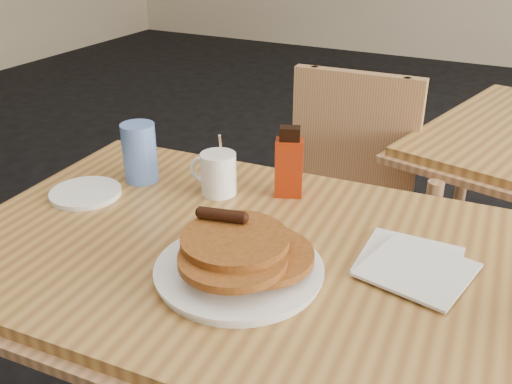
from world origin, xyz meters
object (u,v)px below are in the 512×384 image
at_px(chair_main_far, 341,192).
at_px(syrup_bottle, 289,164).
at_px(pancake_plate, 239,260).
at_px(main_table, 238,263).
at_px(blue_tumbler, 140,153).
at_px(coffee_mug, 217,173).

relative_size(chair_main_far, syrup_bottle, 5.41).
bearing_deg(pancake_plate, main_table, 119.85).
bearing_deg(blue_tumbler, main_table, -23.98).
xyz_separation_m(main_table, chair_main_far, (-0.02, 0.72, -0.17)).
bearing_deg(pancake_plate, coffee_mug, 126.99).
height_order(main_table, coffee_mug, coffee_mug).
height_order(pancake_plate, blue_tumbler, blue_tumbler).
distance_m(chair_main_far, blue_tumbler, 0.71).
height_order(main_table, syrup_bottle, syrup_bottle).
distance_m(main_table, chair_main_far, 0.74).
bearing_deg(coffee_mug, pancake_plate, -41.01).
bearing_deg(coffee_mug, blue_tumbler, -161.44).
relative_size(main_table, chair_main_far, 1.34).
xyz_separation_m(pancake_plate, coffee_mug, (-0.21, 0.27, 0.02)).
distance_m(chair_main_far, pancake_plate, 0.85).
distance_m(chair_main_far, coffee_mug, 0.61).
relative_size(main_table, pancake_plate, 3.94).
relative_size(chair_main_far, blue_tumbler, 6.27).
bearing_deg(syrup_bottle, pancake_plate, -102.51).
relative_size(chair_main_far, pancake_plate, 2.93).
relative_size(coffee_mug, blue_tumbler, 1.08).
xyz_separation_m(main_table, pancake_plate, (0.05, -0.09, 0.07)).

